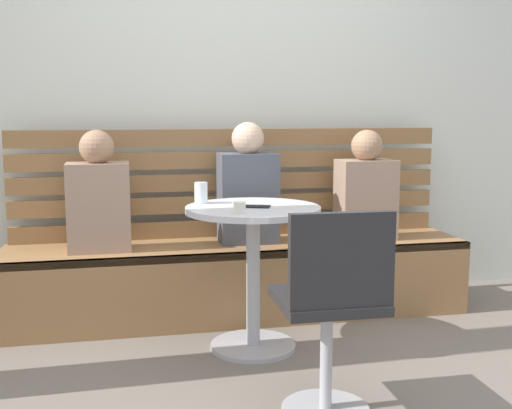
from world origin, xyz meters
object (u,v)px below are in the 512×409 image
person_adult (248,189)px  person_child_middle (98,198)px  white_chair (332,306)px  person_child_left (366,191)px  cup_espresso_small (240,208)px  phone_on_table (256,206)px  booth_bench (239,279)px  cup_water_clear (201,193)px  cafe_table (253,250)px

person_adult → person_child_middle: (-0.85, -0.05, -0.02)m
white_chair → person_child_left: bearing=63.5°
person_child_middle → cup_espresso_small: size_ratio=11.99×
person_adult → phone_on_table: person_adult is taller
white_chair → person_child_middle: size_ratio=1.27×
booth_bench → person_adult: size_ratio=3.81×
white_chair → person_child_middle: 1.63m
person_child_middle → cup_water_clear: person_child_middle is taller
cup_water_clear → person_child_middle: bearing=145.8°
person_child_middle → phone_on_table: bearing=-35.0°
person_adult → person_child_left: person_adult is taller
person_child_middle → cup_water_clear: size_ratio=6.10×
person_adult → cup_espresso_small: size_ratio=12.67×
phone_on_table → booth_bench: bearing=19.4°
cafe_table → person_child_middle: (-0.77, 0.52, 0.22)m
phone_on_table → cup_espresso_small: bearing=168.1°
cafe_table → white_chair: 0.83m
person_child_middle → cup_espresso_small: person_child_middle is taller
cup_water_clear → person_child_left: bearing=19.0°
white_chair → cup_espresso_small: 0.73m
booth_bench → person_child_left: person_child_left is taller
cup_espresso_small → cup_water_clear: bearing=110.3°
person_adult → phone_on_table: bearing=-97.5°
booth_bench → cup_espresso_small: cup_espresso_small is taller
cafe_table → person_child_middle: size_ratio=1.10×
booth_bench → person_child_middle: (-0.80, -0.02, 0.52)m
white_chair → person_child_middle: person_child_middle is taller
cup_espresso_small → phone_on_table: (0.12, 0.18, -0.02)m
cafe_table → person_child_left: bearing=32.8°
cafe_table → phone_on_table: bearing=-71.2°
booth_bench → phone_on_table: 0.77m
person_child_left → person_child_middle: (-1.57, -0.00, 0.00)m
person_child_left → cup_water_clear: 1.11m
booth_bench → person_adult: person_adult is taller
person_child_left → cup_water_clear: person_child_left is taller
cup_water_clear → white_chair: bearing=-68.5°
cafe_table → cup_espresso_small: size_ratio=13.21×
booth_bench → white_chair: white_chair is taller
person_child_middle → cafe_table: bearing=-34.0°
cup_espresso_small → cup_water_clear: (-0.13, 0.36, 0.03)m
white_chair → person_child_left: person_child_left is taller
booth_bench → person_child_middle: size_ratio=4.02×
person_child_left → phone_on_table: person_child_left is taller
person_adult → person_child_middle: size_ratio=1.06×
cup_water_clear → phone_on_table: size_ratio=0.79×
person_adult → cup_water_clear: person_adult is taller
phone_on_table → person_child_middle: bearing=76.4°
booth_bench → cup_water_clear: cup_water_clear is taller
white_chair → person_adult: person_adult is taller
person_child_middle → booth_bench: bearing=1.3°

